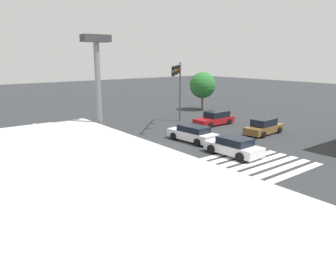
% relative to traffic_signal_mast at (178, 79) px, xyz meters
% --- Properties ---
extents(ground_plane, '(153.95, 153.95, 0.00)m').
position_rel_traffic_signal_mast_xyz_m(ground_plane, '(-6.06, -6.06, -5.04)').
color(ground_plane, '#2B2D30').
extents(crosswalk_markings, '(11.52, 6.30, 0.01)m').
position_rel_traffic_signal_mast_xyz_m(crosswalk_markings, '(-6.06, -13.25, -5.04)').
color(crosswalk_markings, silver).
rests_on(crosswalk_markings, ground_plane).
extents(traffic_signal_mast, '(5.67, 5.67, 6.73)m').
position_rel_traffic_signal_mast_xyz_m(traffic_signal_mast, '(0.00, 0.00, 0.00)').
color(traffic_signal_mast, '#47474C').
rests_on(traffic_signal_mast, ground_plane).
extents(car_0, '(4.93, 2.17, 1.48)m').
position_rel_traffic_signal_mast_xyz_m(car_0, '(3.61, -2.08, -4.35)').
color(car_0, maroon).
rests_on(car_0, ground_plane).
extents(car_1, '(4.90, 2.24, 1.61)m').
position_rel_traffic_signal_mast_xyz_m(car_1, '(-13.18, -2.63, -4.29)').
color(car_1, silver).
rests_on(car_1, ground_plane).
extents(car_2, '(2.32, 4.49, 1.41)m').
position_rel_traffic_signal_mast_xyz_m(car_2, '(-3.62, -11.06, -4.36)').
color(car_2, silver).
rests_on(car_2, ground_plane).
extents(car_3, '(2.16, 4.38, 1.39)m').
position_rel_traffic_signal_mast_xyz_m(car_3, '(-10.26, -6.38, -4.39)').
color(car_3, maroon).
rests_on(car_3, ground_plane).
extents(car_4, '(2.26, 4.84, 1.43)m').
position_rel_traffic_signal_mast_xyz_m(car_4, '(-3.24, -5.98, -4.34)').
color(car_4, silver).
rests_on(car_4, ground_plane).
extents(car_5, '(4.73, 2.21, 1.52)m').
position_rel_traffic_signal_mast_xyz_m(car_5, '(4.12, -8.14, -4.33)').
color(car_5, brown).
rests_on(car_5, ground_plane).
extents(pedestrian, '(0.41, 0.41, 1.81)m').
position_rel_traffic_signal_mast_xyz_m(pedestrian, '(-14.51, 1.65, -4.02)').
color(pedestrian, '#38383D').
rests_on(pedestrian, ground_plane).
extents(street_light_pole_a, '(0.80, 0.36, 7.92)m').
position_rel_traffic_signal_mast_xyz_m(street_light_pole_a, '(-18.07, -18.20, -0.29)').
color(street_light_pole_a, slate).
rests_on(street_light_pole_a, ground_plane).
extents(tree_corner_a, '(3.62, 3.62, 5.28)m').
position_rel_traffic_signal_mast_xyz_m(tree_corner_a, '(9.72, 6.32, -1.58)').
color(tree_corner_a, brown).
rests_on(tree_corner_a, ground_plane).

